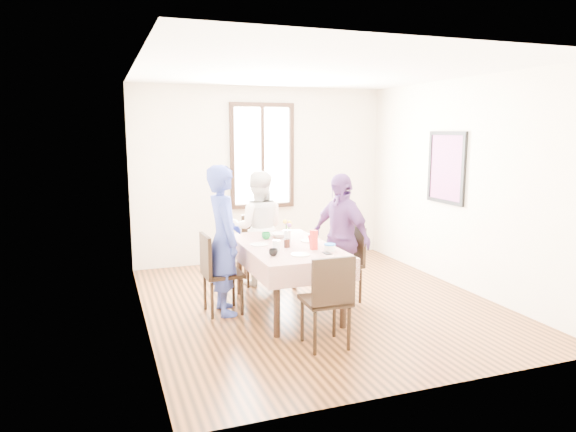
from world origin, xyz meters
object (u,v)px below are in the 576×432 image
Objects in this scene: dining_table at (287,278)px; person_far at (259,228)px; chair_left at (223,273)px; chair_far at (259,250)px; person_left at (224,240)px; chair_right at (341,265)px; chair_near at (325,300)px; person_right at (340,238)px.

person_far is (0.00, 1.07, 0.39)m from dining_table.
chair_left is 1.00× the size of chair_far.
person_left reaches higher than person_far.
chair_right is at bearing -95.02° from person_left.
dining_table is 1.75× the size of chair_right.
chair_right is 1.34m from chair_near.
chair_far is at bearing -165.82° from person_right.
person_right is at bearing 80.31° from chair_right.
person_right is at bearing 141.25° from person_far.
chair_far is at bearing 90.00° from dining_table.
chair_right is 1.26m from chair_far.
chair_far and chair_near have the same top height.
chair_near reaches higher than dining_table.
person_far is (-0.71, 1.02, 0.31)m from chair_right.
dining_table is 1.75× the size of chair_far.
person_right is (0.69, -1.02, 0.02)m from person_far.
chair_near is (0.71, -1.24, 0.00)m from chair_left.
person_left reaches higher than chair_left.
chair_left is 0.60× the size of person_far.
chair_left is 1.18m from chair_far.
person_far reaches higher than dining_table.
chair_left is at bearing 62.15° from chair_far.
dining_table is 0.80m from person_right.
chair_left is 1.20m from person_far.
chair_left and chair_far have the same top height.
person_far is (0.71, 0.92, 0.31)m from chair_left.
chair_far is at bearing -37.08° from person_left.
chair_right is at bearing 59.56° from chair_near.
person_right is (0.69, 1.14, 0.32)m from chair_near.
chair_near is 0.59× the size of person_right.
chair_left is at bearing 89.05° from person_left.
dining_table is at bearing -105.14° from person_right.
person_far is at bearing -165.31° from person_right.
chair_right is at bearing 133.18° from chair_far.
person_far is 1.23m from person_right.
chair_left is (-0.71, 0.15, 0.08)m from dining_table.
dining_table is at bearing 91.34° from chair_near.
person_right reaches higher than chair_near.
person_right reaches higher than chair_right.
person_far is at bearing -37.67° from person_left.
person_left is at bearing 62.89° from chair_far.
person_right reaches higher than chair_far.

